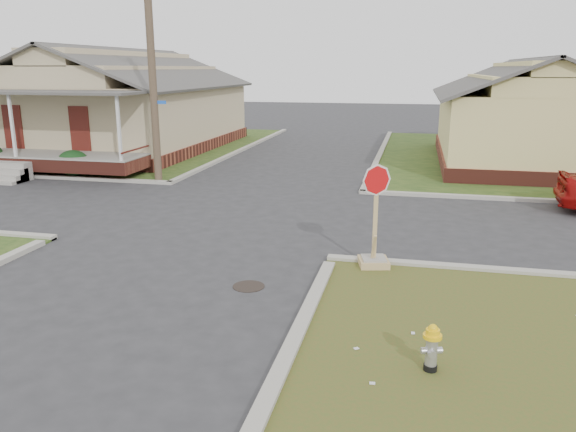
# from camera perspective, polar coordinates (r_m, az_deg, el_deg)

# --- Properties ---
(ground) EXTENTS (120.00, 120.00, 0.00)m
(ground) POSITION_cam_1_polar(r_m,az_deg,el_deg) (12.52, -13.08, -5.32)
(ground) COLOR #2C2B2E
(ground) RESTS_ON ground
(verge_far_left) EXTENTS (19.00, 19.00, 0.05)m
(verge_far_left) POSITION_cam_1_polar(r_m,az_deg,el_deg) (34.15, -19.84, 6.89)
(verge_far_left) COLOR #264017
(verge_far_left) RESTS_ON ground
(curbs) EXTENTS (80.00, 40.00, 0.12)m
(curbs) POSITION_cam_1_polar(r_m,az_deg,el_deg) (16.95, -5.80, 0.29)
(curbs) COLOR #A29E92
(curbs) RESTS_ON ground
(manhole) EXTENTS (0.64, 0.64, 0.01)m
(manhole) POSITION_cam_1_polar(r_m,az_deg,el_deg) (11.32, -4.02, -7.14)
(manhole) COLOR black
(manhole) RESTS_ON ground
(corner_house) EXTENTS (10.10, 15.50, 5.30)m
(corner_house) POSITION_cam_1_polar(r_m,az_deg,el_deg) (31.28, -16.78, 10.64)
(corner_house) COLOR maroon
(corner_house) RESTS_ON ground
(side_house_yellow) EXTENTS (7.60, 11.60, 4.70)m
(side_house_yellow) POSITION_cam_1_polar(r_m,az_deg,el_deg) (27.52, 22.96, 9.42)
(side_house_yellow) COLOR maroon
(side_house_yellow) RESTS_ON ground
(utility_pole) EXTENTS (1.80, 0.28, 9.00)m
(utility_pole) POSITION_cam_1_polar(r_m,az_deg,el_deg) (21.63, -13.73, 15.57)
(utility_pole) COLOR #493A2A
(utility_pole) RESTS_ON ground
(fire_hydrant) EXTENTS (0.27, 0.27, 0.71)m
(fire_hydrant) POSITION_cam_1_polar(r_m,az_deg,el_deg) (8.37, 14.40, -12.60)
(fire_hydrant) COLOR black
(fire_hydrant) RESTS_ON ground
(stop_sign) EXTENTS (0.64, 0.62, 2.25)m
(stop_sign) POSITION_cam_1_polar(r_m,az_deg,el_deg) (12.28, 8.75, -2.87)
(stop_sign) COLOR tan
(stop_sign) RESTS_ON ground
(hedge_right) EXTENTS (1.38, 1.13, 1.06)m
(hedge_right) POSITION_cam_1_polar(r_m,az_deg,el_deg) (23.92, -20.96, 5.07)
(hedge_right) COLOR black
(hedge_right) RESTS_ON verge_far_left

